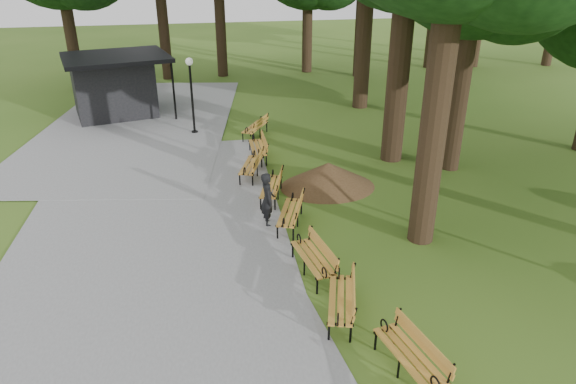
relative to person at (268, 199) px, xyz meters
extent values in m
plane|color=#3D621C|center=(0.49, -3.44, -0.81)|extent=(100.00, 100.00, 0.00)
cube|color=gray|center=(-3.51, -0.44, -0.78)|extent=(12.00, 38.00, 0.06)
imported|color=black|center=(0.00, 0.00, 0.00)|extent=(0.39, 0.59, 1.62)
cylinder|color=black|center=(-1.83, 8.83, 0.69)|extent=(0.10, 0.10, 3.00)
sphere|color=white|center=(-1.83, 8.83, 2.29)|extent=(0.32, 0.32, 0.32)
cone|color=#47301C|center=(2.40, 2.25, -0.38)|extent=(2.69, 2.69, 0.87)
cylinder|color=black|center=(4.01, -1.64, 3.47)|extent=(0.70, 0.70, 8.57)
cylinder|color=black|center=(7.23, 2.97, 2.72)|extent=(0.60, 0.60, 7.07)
cylinder|color=black|center=(5.46, 4.28, 3.18)|extent=(0.80, 0.80, 7.98)
cylinder|color=black|center=(6.57, 11.47, 3.40)|extent=(0.76, 0.76, 8.42)
camera|label=1|loc=(-2.00, -13.27, 6.50)|focal=32.50mm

